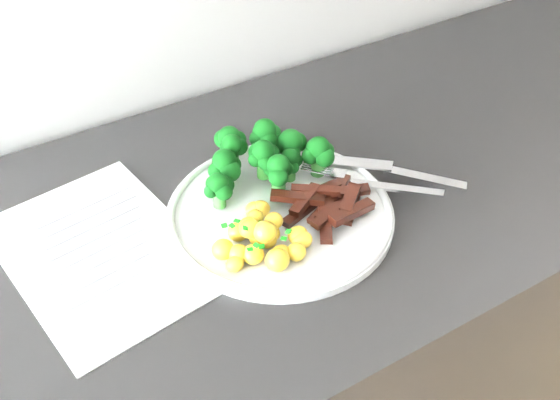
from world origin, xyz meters
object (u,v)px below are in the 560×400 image
potatoes (262,238)px  beef_strips (327,204)px  plate (280,212)px  knife (402,175)px  fork (374,183)px  broccoli (263,155)px  recipe_paper (102,252)px

potatoes → beef_strips: 0.11m
plate → knife: (0.19, -0.02, 0.00)m
beef_strips → fork: (0.08, 0.01, -0.00)m
broccoli → potatoes: broccoli is taller
potatoes → fork: potatoes is taller
broccoli → beef_strips: (0.04, -0.10, -0.03)m
potatoes → fork: bearing=5.8°
plate → beef_strips: beef_strips is taller
fork → knife: fork is taller
potatoes → beef_strips: size_ratio=0.90×
knife → potatoes: bearing=-174.4°
recipe_paper → plate: bearing=-14.7°
broccoli → fork: (0.12, -0.10, -0.03)m
plate → broccoli: 0.08m
recipe_paper → fork: bearing=-13.1°
fork → potatoes: bearing=-174.2°
broccoli → potatoes: bearing=-120.9°
plate → broccoli: broccoli is taller
potatoes → fork: size_ratio=0.76×
recipe_paper → potatoes: 0.20m
broccoli → recipe_paper: bearing=-176.8°
broccoli → potatoes: 0.14m
fork → plate: bearing=169.4°
recipe_paper → potatoes: size_ratio=2.70×
fork → knife: size_ratio=0.85×
beef_strips → fork: bearing=3.5°
plate → broccoli: (0.02, 0.07, 0.04)m
knife → recipe_paper: bearing=169.1°
fork → knife: 0.05m
fork → beef_strips: bearing=-176.5°
broccoli → potatoes: (-0.07, -0.12, -0.02)m
potatoes → beef_strips: bearing=7.5°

